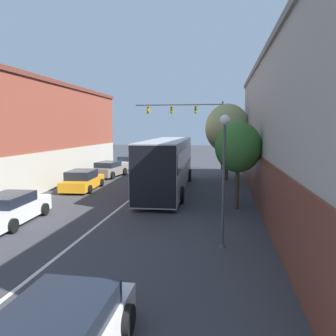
% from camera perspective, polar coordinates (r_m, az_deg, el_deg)
% --- Properties ---
extents(lane_center_line, '(0.14, 48.14, 0.01)m').
position_cam_1_polar(lane_center_line, '(21.79, -5.39, -4.53)').
color(lane_center_line, silver).
rests_on(lane_center_line, ground_plane).
extents(building_left_brick, '(6.61, 25.18, 7.79)m').
position_cam_1_polar(building_left_brick, '(27.18, -24.54, 5.65)').
color(building_left_brick, brown).
rests_on(building_left_brick, ground_plane).
extents(building_right_storefront, '(6.79, 27.01, 8.24)m').
position_cam_1_polar(building_right_storefront, '(18.66, 25.89, 5.95)').
color(building_right_storefront, '#9E998E').
rests_on(building_right_storefront, ground_plane).
extents(bus, '(3.17, 13.06, 3.54)m').
position_cam_1_polar(bus, '(22.79, 0.01, 1.05)').
color(bus, '#B7B7BC').
rests_on(bus, ground_plane).
extents(parked_car_left_near, '(2.33, 4.55, 1.40)m').
position_cam_1_polar(parked_car_left_near, '(23.92, -14.66, -2.11)').
color(parked_car_left_near, orange).
rests_on(parked_car_left_near, ground_plane).
extents(parked_car_left_mid, '(2.55, 4.10, 1.38)m').
position_cam_1_polar(parked_car_left_mid, '(35.06, -6.73, 0.92)').
color(parked_car_left_mid, silver).
rests_on(parked_car_left_mid, ground_plane).
extents(parked_car_left_far, '(2.17, 4.57, 1.38)m').
position_cam_1_polar(parked_car_left_far, '(16.70, -25.69, -6.44)').
color(parked_car_left_far, silver).
rests_on(parked_car_left_far, ground_plane).
extents(parked_car_left_distant, '(2.47, 4.30, 1.37)m').
position_cam_1_polar(parked_car_left_distant, '(29.73, -10.26, -0.23)').
color(parked_car_left_distant, slate).
rests_on(parked_car_left_distant, ground_plane).
extents(traffic_signal_gantry, '(9.35, 0.36, 7.08)m').
position_cam_1_polar(traffic_signal_gantry, '(34.85, 4.42, 8.53)').
color(traffic_signal_gantry, '#333338').
rests_on(traffic_signal_gantry, ground_plane).
extents(street_lamp, '(0.34, 0.34, 4.81)m').
position_cam_1_polar(street_lamp, '(11.82, 9.71, 0.05)').
color(street_lamp, '#47474C').
rests_on(street_lamp, ground_plane).
extents(street_tree_near, '(2.45, 2.21, 4.69)m').
position_cam_1_polar(street_tree_near, '(17.78, 12.11, 3.54)').
color(street_tree_near, '#4C3823').
rests_on(street_tree_near, ground_plane).
extents(street_tree_far, '(3.67, 3.30, 6.33)m').
position_cam_1_polar(street_tree_far, '(27.70, 10.32, 6.79)').
color(street_tree_far, '#4C3823').
rests_on(street_tree_far, ground_plane).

